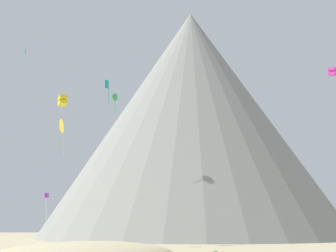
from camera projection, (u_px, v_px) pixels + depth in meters
name	position (u px, v px, depth m)	size (l,w,h in m)	color
rock_massif	(196.00, 126.00, 119.07)	(105.12, 105.12, 58.90)	gray
kite_violet_low	(46.00, 196.00, 79.37)	(1.05, 1.05, 4.89)	purple
kite_yellow_mid	(63.00, 101.00, 74.80)	(1.78, 1.81, 1.67)	yellow
kite_gold_mid	(63.00, 126.00, 69.89)	(1.84, 2.25, 5.87)	gold
kite_cyan_high	(25.00, 51.00, 80.23)	(0.32, 1.03, 1.37)	#33BCDB
kite_teal_mid	(107.00, 87.00, 67.57)	(0.65, 0.71, 3.79)	teal
kite_green_high	(115.00, 97.00, 87.88)	(1.06, 1.37, 4.06)	green
kite_magenta_high	(332.00, 72.00, 76.92)	(1.55, 1.53, 1.40)	#D1339E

